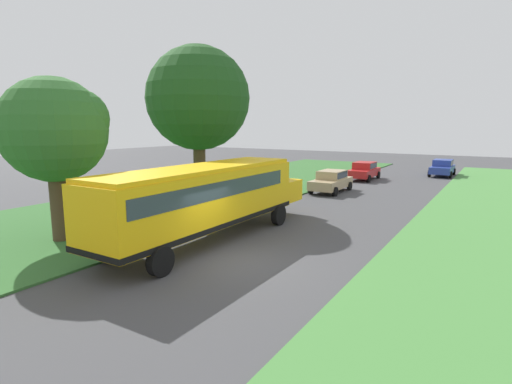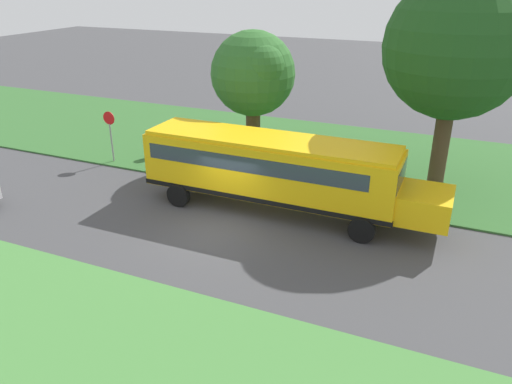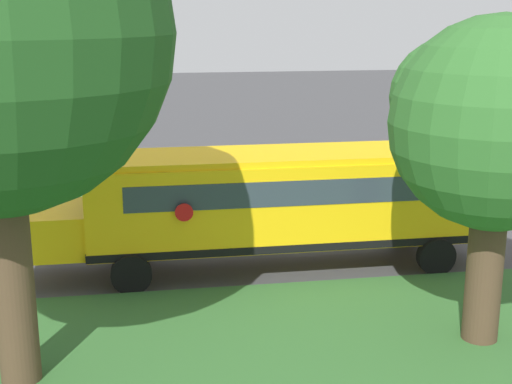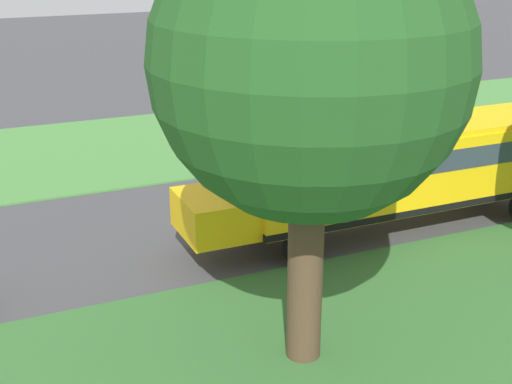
% 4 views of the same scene
% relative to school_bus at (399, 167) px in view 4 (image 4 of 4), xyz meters
% --- Properties ---
extents(ground_plane, '(120.00, 120.00, 0.00)m').
position_rel_school_bus_xyz_m(ground_plane, '(2.60, -1.53, -1.92)').
color(ground_plane, '#424244').
extents(grass_far_side, '(10.00, 80.00, 0.07)m').
position_rel_school_bus_xyz_m(grass_far_side, '(11.60, -1.53, -1.89)').
color(grass_far_side, '#47843D').
rests_on(grass_far_side, ground).
extents(school_bus, '(2.84, 12.42, 3.16)m').
position_rel_school_bus_xyz_m(school_bus, '(0.00, 0.00, 0.00)').
color(school_bus, yellow).
rests_on(school_bus, ground).
extents(oak_tree_roadside_mid, '(6.10, 6.10, 9.41)m').
position_rel_school_bus_xyz_m(oak_tree_roadside_mid, '(-5.21, 5.88, 4.37)').
color(oak_tree_roadside_mid, '#4C3826').
rests_on(oak_tree_roadside_mid, ground).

